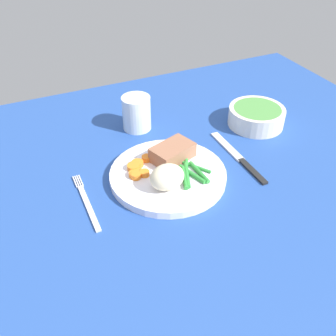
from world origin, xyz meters
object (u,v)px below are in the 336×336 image
meat_portion (175,152)px  salad_bowl (256,116)px  dinner_plate (168,175)px  knife (239,158)px  fork (86,202)px  water_glass (137,115)px

meat_portion → salad_bowl: (25.07, 6.39, -0.68)cm
dinner_plate → meat_portion: bearing=49.4°
dinner_plate → salad_bowl: size_ratio=1.75×
meat_portion → knife: bearing=-16.4°
fork → salad_bowl: salad_bowl is taller
fork → knife: knife is taller
water_glass → salad_bowl: (27.02, -10.64, -0.96)cm
knife → water_glass: size_ratio=2.50×
meat_portion → knife: meat_portion is taller
fork → water_glass: size_ratio=2.03×
dinner_plate → knife: (16.81, -0.29, -0.60)cm
meat_portion → salad_bowl: bearing=14.3°
water_glass → knife: bearing=-53.5°
meat_portion → salad_bowl: size_ratio=0.65×
water_glass → salad_bowl: size_ratio=0.61×
dinner_plate → meat_portion: meat_portion is taller
dinner_plate → fork: dinner_plate is taller
dinner_plate → salad_bowl: salad_bowl is taller
meat_portion → salad_bowl: meat_portion is taller
dinner_plate → salad_bowl: 30.05cm
fork → salad_bowl: size_ratio=1.23×
salad_bowl → water_glass: bearing=158.5°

